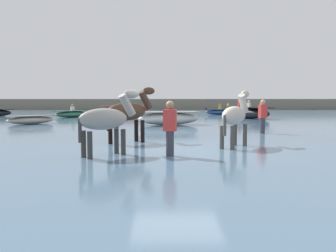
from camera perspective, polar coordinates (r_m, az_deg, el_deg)
ground_plane at (r=10.20m, az=1.32°, el=-5.15°), size 120.00×120.00×0.00m
water_surface at (r=20.12m, az=0.11°, el=0.01°), size 90.00×90.00×0.25m
horse_lead_pinto at (r=10.79m, az=10.52°, el=1.41°), size 1.26×1.64×1.93m
horse_trailing_grey at (r=9.13m, az=-9.73°, el=0.81°), size 1.56×1.35×1.92m
horse_flank_dark_bay at (r=11.64m, az=-6.23°, el=2.04°), size 1.65×1.47×2.05m
boat_distant_west at (r=21.20m, az=-20.86°, el=0.91°), size 2.52×2.08×0.47m
boat_mid_outer at (r=19.18m, az=0.06°, el=1.22°), size 3.43×1.79×0.85m
boat_far_offshore at (r=25.88m, az=12.65°, el=2.08°), size 2.95×4.02×1.27m
boat_distant_east at (r=31.15m, az=-6.84°, el=2.51°), size 4.33×2.64×0.89m
boat_mid_channel at (r=30.92m, az=8.20°, el=2.24°), size 2.50×1.00×0.93m
boat_far_inshore at (r=27.48m, az=-14.87°, el=1.86°), size 2.54×2.38×0.97m
person_onlooker_right at (r=9.00m, az=0.31°, el=-0.87°), size 0.35×0.26×1.63m
person_wading_mid at (r=15.23m, az=14.70°, el=1.20°), size 0.37×0.31×1.63m
far_shoreline at (r=43.64m, az=-0.55°, el=3.29°), size 80.00×2.40×1.52m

